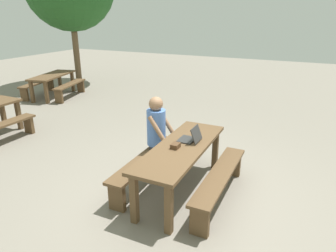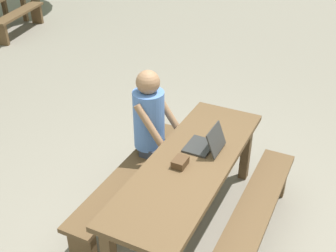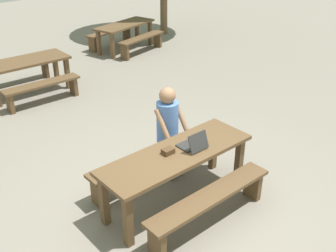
{
  "view_description": "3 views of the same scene",
  "coord_description": "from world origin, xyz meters",
  "px_view_note": "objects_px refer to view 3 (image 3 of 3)",
  "views": [
    {
      "loc": [
        -3.8,
        -1.59,
        2.6
      ],
      "look_at": [
        0.07,
        0.25,
        1.01
      ],
      "focal_mm": 32.76,
      "sensor_mm": 36.0,
      "label": 1
    },
    {
      "loc": [
        -2.74,
        -1.13,
        2.9
      ],
      "look_at": [
        0.07,
        0.25,
        1.01
      ],
      "focal_mm": 44.81,
      "sensor_mm": 36.0,
      "label": 2
    },
    {
      "loc": [
        -2.92,
        -3.21,
        3.42
      ],
      "look_at": [
        0.07,
        0.25,
        1.01
      ],
      "focal_mm": 43.29,
      "sensor_mm": 36.0,
      "label": 3
    }
  ],
  "objects_px": {
    "picnic_table_front": "(177,160)",
    "picnic_table_mid": "(125,28)",
    "small_pouch": "(168,151)",
    "picnic_table_rear": "(26,66)",
    "person_seated": "(169,125)",
    "laptop": "(193,144)"
  },
  "relations": [
    {
      "from": "small_pouch",
      "to": "picnic_table_front",
      "type": "bearing_deg",
      "value": -26.63
    },
    {
      "from": "small_pouch",
      "to": "picnic_table_mid",
      "type": "distance_m",
      "value": 6.94
    },
    {
      "from": "small_pouch",
      "to": "picnic_table_mid",
      "type": "relative_size",
      "value": 0.08
    },
    {
      "from": "laptop",
      "to": "small_pouch",
      "type": "bearing_deg",
      "value": -16.73
    },
    {
      "from": "person_seated",
      "to": "picnic_table_mid",
      "type": "xyz_separation_m",
      "value": [
        3.1,
        5.42,
        -0.19
      ]
    },
    {
      "from": "picnic_table_front",
      "to": "small_pouch",
      "type": "distance_m",
      "value": 0.19
    },
    {
      "from": "picnic_table_rear",
      "to": "person_seated",
      "type": "bearing_deg",
      "value": -85.38
    },
    {
      "from": "person_seated",
      "to": "picnic_table_mid",
      "type": "relative_size",
      "value": 0.7
    },
    {
      "from": "picnic_table_front",
      "to": "small_pouch",
      "type": "bearing_deg",
      "value": 153.37
    },
    {
      "from": "laptop",
      "to": "small_pouch",
      "type": "xyz_separation_m",
      "value": [
        -0.33,
        0.1,
        -0.02
      ]
    },
    {
      "from": "person_seated",
      "to": "picnic_table_mid",
      "type": "distance_m",
      "value": 6.25
    },
    {
      "from": "small_pouch",
      "to": "person_seated",
      "type": "distance_m",
      "value": 0.7
    },
    {
      "from": "picnic_table_front",
      "to": "picnic_table_mid",
      "type": "height_order",
      "value": "picnic_table_front"
    },
    {
      "from": "laptop",
      "to": "person_seated",
      "type": "height_order",
      "value": "person_seated"
    },
    {
      "from": "laptop",
      "to": "small_pouch",
      "type": "height_order",
      "value": "laptop"
    },
    {
      "from": "person_seated",
      "to": "picnic_table_rear",
      "type": "distance_m",
      "value": 4.23
    },
    {
      "from": "picnic_table_front",
      "to": "picnic_table_rear",
      "type": "height_order",
      "value": "picnic_table_front"
    },
    {
      "from": "picnic_table_front",
      "to": "laptop",
      "type": "bearing_deg",
      "value": -12.67
    },
    {
      "from": "picnic_table_front",
      "to": "person_seated",
      "type": "relative_size",
      "value": 1.57
    },
    {
      "from": "laptop",
      "to": "small_pouch",
      "type": "distance_m",
      "value": 0.35
    },
    {
      "from": "picnic_table_front",
      "to": "laptop",
      "type": "relative_size",
      "value": 6.55
    },
    {
      "from": "picnic_table_front",
      "to": "person_seated",
      "type": "distance_m",
      "value": 0.7
    }
  ]
}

